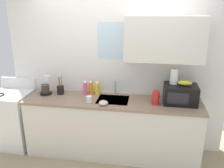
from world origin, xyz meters
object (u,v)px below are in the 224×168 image
(microwave, at_px, (180,94))
(paper_towel_roll, at_px, (174,76))
(mug_white, at_px, (89,99))
(utensil_crock, at_px, (61,90))
(cereal_canister, at_px, (156,98))
(stove_range, at_px, (13,119))
(small_bowl, at_px, (103,103))
(banana_bunch, at_px, (185,83))
(dish_soap_bottle_orange, at_px, (91,87))
(dish_soap_bottle_yellow, at_px, (97,88))
(dish_soap_bottle_pink, at_px, (85,88))
(coffee_maker, at_px, (46,87))

(microwave, relative_size, paper_towel_roll, 2.09)
(mug_white, relative_size, utensil_crock, 0.33)
(cereal_canister, bearing_deg, stove_range, 178.66)
(small_bowl, bearing_deg, banana_bunch, 12.70)
(dish_soap_bottle_orange, height_order, cereal_canister, dish_soap_bottle_orange)
(banana_bunch, xyz_separation_m, cereal_canister, (-0.39, -0.10, -0.21))
(dish_soap_bottle_yellow, distance_m, utensil_crock, 0.58)
(banana_bunch, distance_m, dish_soap_bottle_pink, 1.48)
(dish_soap_bottle_orange, height_order, mug_white, dish_soap_bottle_orange)
(dish_soap_bottle_orange, relative_size, small_bowl, 1.79)
(microwave, xyz_separation_m, dish_soap_bottle_orange, (-1.34, 0.15, -0.03))
(dish_soap_bottle_pink, xyz_separation_m, small_bowl, (0.36, -0.35, -0.08))
(banana_bunch, relative_size, dish_soap_bottle_yellow, 0.91)
(dish_soap_bottle_yellow, relative_size, dish_soap_bottle_orange, 0.95)
(coffee_maker, distance_m, small_bowl, 1.03)
(stove_range, bearing_deg, paper_towel_roll, 2.19)
(utensil_crock, height_order, small_bowl, utensil_crock)
(microwave, distance_m, dish_soap_bottle_pink, 1.42)
(dish_soap_bottle_orange, height_order, small_bowl, dish_soap_bottle_orange)
(paper_towel_roll, xyz_separation_m, dish_soap_bottle_pink, (-1.31, 0.05, -0.27))
(dish_soap_bottle_orange, height_order, dish_soap_bottle_pink, dish_soap_bottle_pink)
(stove_range, height_order, microwave, microwave)
(banana_bunch, relative_size, cereal_canister, 1.02)
(dish_soap_bottle_orange, bearing_deg, stove_range, -171.56)
(dish_soap_bottle_yellow, relative_size, dish_soap_bottle_pink, 0.91)
(dish_soap_bottle_orange, distance_m, cereal_canister, 1.03)
(microwave, bearing_deg, coffee_maker, 178.32)
(dish_soap_bottle_yellow, bearing_deg, banana_bunch, -7.03)
(microwave, xyz_separation_m, dish_soap_bottle_pink, (-1.41, 0.10, -0.02))
(banana_bunch, relative_size, utensil_crock, 0.69)
(microwave, bearing_deg, dish_soap_bottle_pink, 176.02)
(microwave, height_order, paper_towel_roll, paper_towel_roll)
(microwave, bearing_deg, dish_soap_bottle_yellow, 172.61)
(dish_soap_bottle_pink, relative_size, cereal_canister, 1.23)
(dish_soap_bottle_yellow, bearing_deg, coffee_maker, -172.83)
(paper_towel_roll, bearing_deg, banana_bunch, -18.43)
(microwave, xyz_separation_m, cereal_canister, (-0.34, -0.10, -0.04))
(banana_bunch, xyz_separation_m, dish_soap_bottle_yellow, (-1.29, 0.16, -0.20))
(small_bowl, bearing_deg, dish_soap_bottle_pink, 135.69)
(paper_towel_roll, xyz_separation_m, mug_white, (-1.18, -0.24, -0.33))
(stove_range, xyz_separation_m, banana_bunch, (2.67, 0.05, 0.75))
(coffee_maker, height_order, cereal_canister, coffee_maker)
(dish_soap_bottle_orange, bearing_deg, microwave, -6.21)
(dish_soap_bottle_orange, xyz_separation_m, small_bowl, (0.28, -0.39, -0.08))
(paper_towel_roll, bearing_deg, utensil_crock, 179.34)
(dish_soap_bottle_yellow, height_order, small_bowl, dish_soap_bottle_yellow)
(coffee_maker, relative_size, cereal_canister, 1.43)
(stove_range, height_order, cereal_canister, cereal_canister)
(microwave, relative_size, dish_soap_bottle_pink, 1.91)
(stove_range, bearing_deg, coffee_maker, 10.24)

